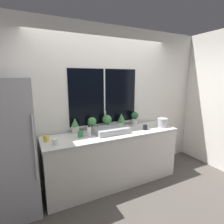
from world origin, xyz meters
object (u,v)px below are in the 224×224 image
(potted_plant_left, at_px, (92,123))
(mug_white, at_px, (55,142))
(potted_plant_right, at_px, (121,119))
(kettle, at_px, (162,122))
(potted_plant_center, at_px, (107,121))
(soap_bottle, at_px, (89,131))
(mug_yellow, at_px, (46,139))
(sink, at_px, (111,130))
(potted_plant_far_right, at_px, (135,118))
(refrigerator, at_px, (9,148))
(mug_green, at_px, (81,134))
(mug_black, at_px, (145,127))
(potted_plant_far_left, at_px, (75,126))

(potted_plant_left, height_order, mug_white, potted_plant_left)
(potted_plant_right, height_order, kettle, potted_plant_right)
(potted_plant_center, bearing_deg, kettle, -19.16)
(soap_bottle, distance_m, mug_yellow, 0.64)
(soap_bottle, bearing_deg, sink, -2.84)
(potted_plant_right, height_order, potted_plant_far_right, potted_plant_far_right)
(refrigerator, bearing_deg, potted_plant_left, 10.15)
(soap_bottle, distance_m, mug_green, 0.14)
(refrigerator, relative_size, mug_green, 19.77)
(mug_green, bearing_deg, potted_plant_left, 38.92)
(mug_green, relative_size, mug_white, 1.05)
(potted_plant_right, distance_m, mug_green, 0.88)
(mug_green, bearing_deg, kettle, -4.62)
(sink, relative_size, potted_plant_right, 2.16)
(potted_plant_center, bearing_deg, refrigerator, -171.70)
(refrigerator, height_order, potted_plant_center, refrigerator)
(potted_plant_far_right, relative_size, kettle, 1.31)
(potted_plant_center, relative_size, kettle, 1.29)
(potted_plant_left, distance_m, potted_plant_right, 0.58)
(sink, bearing_deg, mug_yellow, 177.80)
(potted_plant_far_right, bearing_deg, potted_plant_right, 180.00)
(soap_bottle, relative_size, kettle, 0.91)
(mug_yellow, height_order, mug_black, mug_black)
(potted_plant_far_right, xyz_separation_m, soap_bottle, (-1.00, -0.21, -0.07))
(refrigerator, xyz_separation_m, potted_plant_left, (1.23, 0.22, 0.14))
(sink, relative_size, kettle, 2.80)
(mug_black, bearing_deg, soap_bottle, 171.31)
(potted_plant_far_left, xyz_separation_m, soap_bottle, (0.17, -0.21, -0.05))
(potted_plant_far_right, bearing_deg, potted_plant_far_left, 180.00)
(potted_plant_right, distance_m, soap_bottle, 0.74)
(mug_yellow, bearing_deg, soap_bottle, -1.82)
(sink, height_order, potted_plant_left, sink)
(soap_bottle, xyz_separation_m, kettle, (1.38, -0.13, 0.01))
(sink, height_order, potted_plant_far_right, sink)
(refrigerator, xyz_separation_m, sink, (1.48, -0.00, 0.05))
(potted_plant_left, xyz_separation_m, soap_bottle, (-0.13, -0.21, -0.07))
(potted_plant_far_left, height_order, mug_yellow, potted_plant_far_left)
(potted_plant_left, distance_m, mug_white, 0.78)
(potted_plant_right, distance_m, mug_white, 1.31)
(potted_plant_right, bearing_deg, kettle, -26.53)
(sink, relative_size, potted_plant_far_left, 2.16)
(sink, bearing_deg, soap_bottle, 177.16)
(sink, height_order, soap_bottle, sink)
(potted_plant_left, xyz_separation_m, mug_green, (-0.27, -0.22, -0.09))
(mug_green, xyz_separation_m, mug_yellow, (-0.50, 0.03, -0.00))
(potted_plant_left, distance_m, potted_plant_far_right, 0.87)
(mug_green, bearing_deg, potted_plant_far_left, 97.31)
(potted_plant_right, xyz_separation_m, mug_black, (0.28, -0.36, -0.10))
(sink, bearing_deg, mug_black, -12.23)
(mug_green, bearing_deg, mug_yellow, 176.75)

